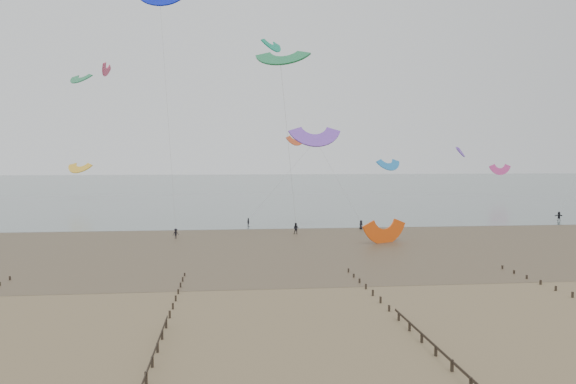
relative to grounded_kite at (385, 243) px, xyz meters
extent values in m
plane|color=brown|center=(-14.03, -32.46, 0.00)|extent=(500.00, 500.00, 0.00)
plane|color=#475654|center=(-14.03, 167.54, 0.03)|extent=(500.00, 500.00, 0.00)
plane|color=#473A28|center=(-14.03, 2.54, 0.01)|extent=(500.00, 500.00, 0.00)
ellipsoid|color=slate|center=(-32.03, -10.46, 0.01)|extent=(23.60, 14.36, 0.01)
ellipsoid|color=slate|center=(-2.03, 5.54, 0.01)|extent=(33.64, 18.32, 0.01)
ellipsoid|color=slate|center=(-54.03, 7.54, 0.01)|extent=(26.95, 14.22, 0.01)
cube|color=black|center=(-46.03, -23.09, 0.19)|extent=(0.16, 0.16, 0.48)
cube|color=black|center=(-46.03, -20.46, 0.17)|extent=(0.16, 0.16, 0.45)
cube|color=black|center=(-28.03, -49.40, 0.33)|extent=(0.16, 0.16, 0.77)
cube|color=black|center=(-28.03, -46.77, 0.32)|extent=(0.16, 0.16, 0.74)
cube|color=black|center=(-28.03, -44.14, 0.31)|extent=(0.16, 0.16, 0.71)
cube|color=black|center=(-28.03, -41.51, 0.29)|extent=(0.16, 0.16, 0.68)
cube|color=black|center=(-28.03, -38.88, 0.28)|extent=(0.16, 0.16, 0.65)
cube|color=black|center=(-28.03, -36.25, 0.26)|extent=(0.16, 0.16, 0.62)
cube|color=black|center=(-28.03, -33.62, 0.25)|extent=(0.16, 0.16, 0.59)
cube|color=black|center=(-28.03, -30.98, 0.23)|extent=(0.16, 0.16, 0.57)
cube|color=black|center=(-28.03, -28.35, 0.22)|extent=(0.16, 0.16, 0.54)
cube|color=black|center=(-28.03, -25.72, 0.20)|extent=(0.16, 0.16, 0.51)
cube|color=black|center=(-28.03, -23.09, 0.19)|extent=(0.16, 0.16, 0.48)
cube|color=black|center=(-28.03, -20.46, 0.17)|extent=(0.16, 0.16, 0.45)
cube|color=black|center=(-10.03, -52.04, 0.35)|extent=(0.16, 0.16, 0.80)
cube|color=black|center=(-10.03, -49.40, 0.33)|extent=(0.16, 0.16, 0.77)
cube|color=black|center=(-10.03, -46.77, 0.32)|extent=(0.16, 0.16, 0.74)
cube|color=black|center=(-10.03, -44.14, 0.31)|extent=(0.16, 0.16, 0.71)
cube|color=black|center=(-10.03, -41.51, 0.29)|extent=(0.16, 0.16, 0.68)
cube|color=black|center=(-10.03, -38.88, 0.28)|extent=(0.16, 0.16, 0.65)
cube|color=black|center=(-10.03, -36.25, 0.26)|extent=(0.16, 0.16, 0.62)
cube|color=black|center=(-10.03, -33.62, 0.25)|extent=(0.16, 0.16, 0.59)
cube|color=black|center=(-10.03, -30.98, 0.23)|extent=(0.16, 0.16, 0.57)
cube|color=black|center=(-10.03, -28.35, 0.22)|extent=(0.16, 0.16, 0.54)
cube|color=black|center=(-10.03, -25.72, 0.20)|extent=(0.16, 0.16, 0.51)
cube|color=black|center=(-10.03, -23.09, 0.19)|extent=(0.16, 0.16, 0.48)
cube|color=black|center=(-10.03, -20.46, 0.17)|extent=(0.16, 0.16, 0.45)
cube|color=black|center=(7.97, -33.62, 0.25)|extent=(0.16, 0.16, 0.59)
cube|color=black|center=(7.97, -30.98, 0.23)|extent=(0.16, 0.16, 0.57)
cube|color=black|center=(7.97, -28.35, 0.22)|extent=(0.16, 0.16, 0.54)
cube|color=black|center=(7.97, -25.72, 0.20)|extent=(0.16, 0.16, 0.51)
cube|color=black|center=(7.97, -23.09, 0.19)|extent=(0.16, 0.16, 0.48)
cube|color=black|center=(7.97, -20.46, 0.17)|extent=(0.16, 0.16, 0.45)
imported|color=black|center=(-31.48, 7.72, 0.80)|extent=(1.19, 1.03, 1.60)
imported|color=black|center=(42.65, 24.14, 0.92)|extent=(1.74, 0.64, 1.85)
imported|color=black|center=(0.11, 15.58, 0.81)|extent=(0.85, 0.95, 1.62)
imported|color=black|center=(-19.60, 21.40, 0.80)|extent=(0.70, 1.01, 1.59)
imported|color=black|center=(-12.09, 10.70, 0.95)|extent=(1.12, 1.00, 1.89)
camera|label=1|loc=(-23.38, -81.07, 12.92)|focal=35.00mm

